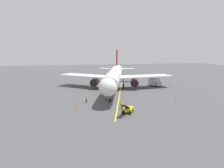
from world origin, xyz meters
TOP-DOWN VIEW (x-y plane):
  - ground_plane at (0.00, 0.00)m, footprint 220.00×220.00m
  - apron_lead_in_line at (0.59, 6.28)m, footprint 12.40×38.18m
  - airplane at (0.51, 0.01)m, footprint 33.16×39.36m
  - ground_crew_marshaller at (5.53, 12.68)m, footprint 0.46×0.46m
  - ground_crew_wing_walker at (3.70, 19.13)m, footprint 0.47×0.40m
  - ground_crew_loader at (9.87, 12.83)m, footprint 0.45×0.35m
  - belt_loader_near_nose at (3.39, 21.63)m, footprint 3.55×4.47m
  - box_truck_portside at (-13.32, -2.46)m, footprint 2.73×4.87m
  - safety_cone_nose_left at (-8.98, 17.06)m, footprint 0.32×0.32m
  - safety_cone_nose_right at (9.16, 6.13)m, footprint 0.32×0.32m
  - safety_cone_wing_port at (-3.73, 17.48)m, footprint 0.32×0.32m
  - safety_cone_wing_starboard at (12.05, 15.70)m, footprint 0.32×0.32m

SIDE VIEW (x-z plane):
  - ground_plane at x=0.00m, z-range 0.00..0.00m
  - apron_lead_in_line at x=0.59m, z-range 0.00..0.01m
  - safety_cone_nose_left at x=-8.98m, z-range 0.00..0.55m
  - safety_cone_nose_right at x=9.16m, z-range 0.00..0.55m
  - safety_cone_wing_port at x=-3.73m, z-range 0.00..0.55m
  - safety_cone_wing_starboard at x=12.05m, z-range 0.00..0.55m
  - belt_loader_near_nose at x=3.39m, z-range -0.45..1.88m
  - ground_crew_marshaller at x=5.53m, z-range 0.03..1.74m
  - ground_crew_wing_walker at x=3.70m, z-range 0.03..1.74m
  - ground_crew_loader at x=9.87m, z-range 0.03..1.74m
  - box_truck_portside at x=-13.32m, z-range 0.08..2.70m
  - airplane at x=0.51m, z-range -1.75..9.75m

